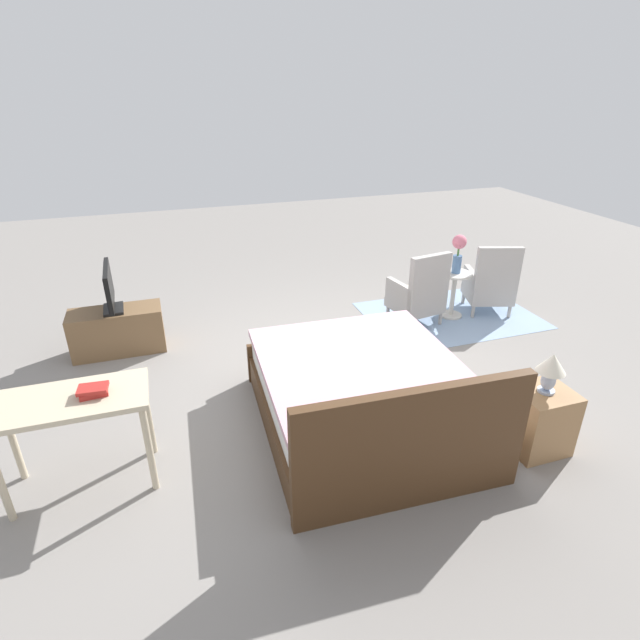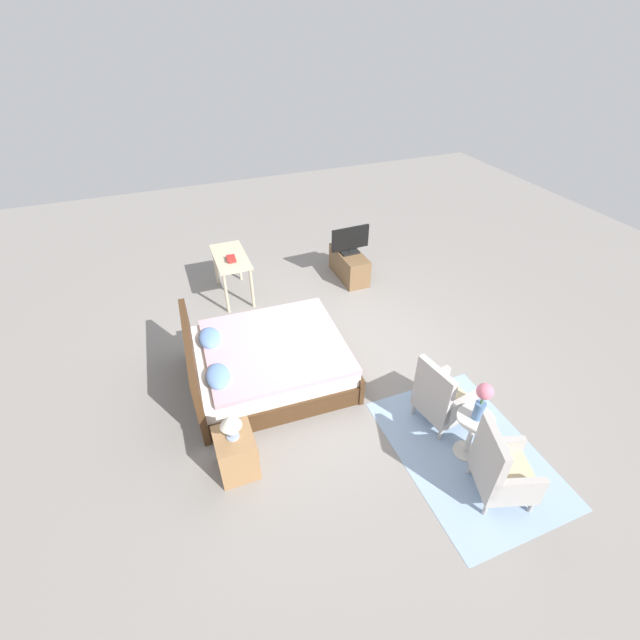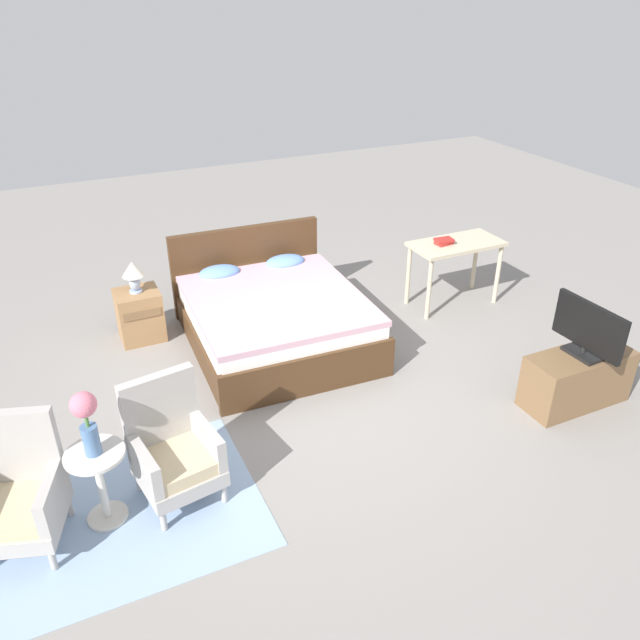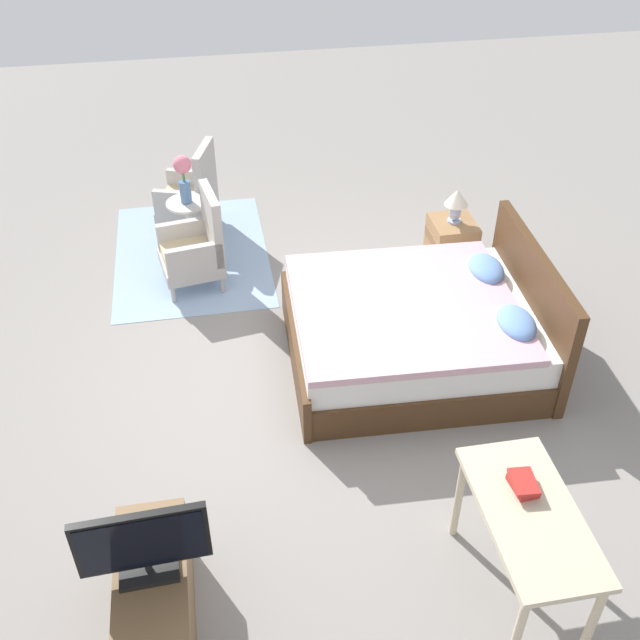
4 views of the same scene
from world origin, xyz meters
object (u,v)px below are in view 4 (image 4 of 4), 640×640
object	(u,v)px
flower_vase	(183,174)
table_lamp	(457,201)
nightstand	(451,246)
tv_stand	(156,598)
book_stack	(523,484)
side_table	(189,222)
bed	(418,330)
tv_flatscreen	(143,544)
vanity_desk	(528,525)
armchair_by_window_right	(196,248)
armchair_by_window_left	(191,196)

from	to	relation	value
flower_vase	table_lamp	size ratio (longest dim) A/B	1.45
nightstand	tv_stand	world-z (taller)	nightstand
book_stack	side_table	bearing A→B (deg)	-156.35
bed	tv_flatscreen	xyz separation A→B (m)	(2.03, -2.11, 0.44)
flower_vase	tv_stand	xyz separation A→B (m)	(3.98, -0.35, -0.63)
nightstand	vanity_desk	distance (m)	3.51
armchair_by_window_right	flower_vase	world-z (taller)	flower_vase
armchair_by_window_left	table_lamp	xyz separation A→B (m)	(1.23, 2.39, 0.37)
side_table	tv_stand	size ratio (longest dim) A/B	0.61
armchair_by_window_right	tv_stand	world-z (taller)	armchair_by_window_right
flower_vase	table_lamp	world-z (taller)	flower_vase
side_table	table_lamp	size ratio (longest dim) A/B	1.78
tv_flatscreen	vanity_desk	distance (m)	2.09
flower_vase	armchair_by_window_left	bearing A→B (deg)	175.18
bed	flower_vase	distance (m)	2.69
bed	armchair_by_window_left	size ratio (longest dim) A/B	2.23
bed	book_stack	world-z (taller)	bed
bed	table_lamp	size ratio (longest dim) A/B	6.22
tv_flatscreen	side_table	bearing A→B (deg)	174.94
armchair_by_window_right	nightstand	world-z (taller)	armchair_by_window_right
armchair_by_window_right	table_lamp	size ratio (longest dim) A/B	2.79
armchair_by_window_left	tv_flatscreen	size ratio (longest dim) A/B	1.31
side_table	book_stack	world-z (taller)	book_stack
flower_vase	book_stack	size ratio (longest dim) A/B	2.31
side_table	vanity_desk	xyz separation A→B (m)	(4.15, 1.73, 0.27)
bed	armchair_by_window_left	xyz separation A→B (m)	(-2.45, -1.72, 0.08)
armchair_by_window_left	tv_stand	xyz separation A→B (m)	(4.48, -0.39, -0.14)
armchair_by_window_right	side_table	world-z (taller)	armchair_by_window_right
armchair_by_window_right	flower_vase	xyz separation A→B (m)	(-0.51, -0.04, 0.50)
armchair_by_window_right	tv_flatscreen	xyz separation A→B (m)	(3.46, -0.40, 0.36)
table_lamp	vanity_desk	distance (m)	3.50
nightstand	tv_flatscreen	bearing A→B (deg)	-40.58
nightstand	vanity_desk	xyz separation A→B (m)	(3.42, -0.71, 0.37)
armchair_by_window_right	vanity_desk	xyz separation A→B (m)	(3.63, 1.68, 0.26)
armchair_by_window_left	flower_vase	size ratio (longest dim) A/B	1.93
nightstand	tv_flatscreen	xyz separation A→B (m)	(3.25, -2.79, 0.47)
armchair_by_window_right	book_stack	distance (m)	3.88
table_lamp	tv_stand	distance (m)	4.31
tv_stand	tv_flatscreen	distance (m)	0.50
bed	table_lamp	bearing A→B (deg)	151.09
table_lamp	armchair_by_window_left	bearing A→B (deg)	-117.20
flower_vase	armchair_by_window_right	bearing A→B (deg)	4.97
side_table	table_lamp	bearing A→B (deg)	73.45
side_table	nightstand	size ratio (longest dim) A/B	1.09
armchair_by_window_right	tv_flatscreen	size ratio (longest dim) A/B	1.31
armchair_by_window_left	side_table	distance (m)	0.51
side_table	vanity_desk	distance (m)	4.50
nightstand	book_stack	xyz separation A→B (m)	(3.26, -0.69, 0.52)
flower_vase	nightstand	bearing A→B (deg)	73.45
armchair_by_window_left	nightstand	bearing A→B (deg)	62.79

